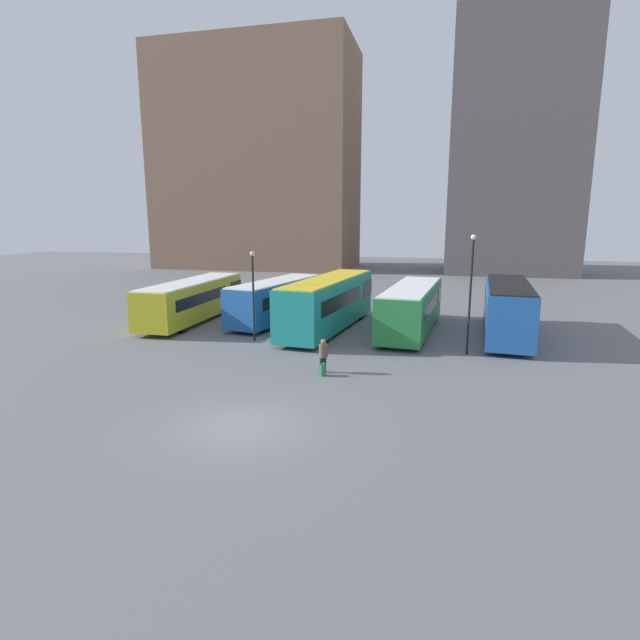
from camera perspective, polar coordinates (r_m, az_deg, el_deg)
The scene contains 12 objects.
ground_plane at distance 17.80m, azimuth -9.06°, elevation -11.87°, with size 160.00×160.00×0.00m, color slate.
building_block_left at distance 76.72m, azimuth -7.16°, elevation 17.59°, with size 28.17×14.22×30.77m.
building_block_right at distance 72.26m, azimuth 21.30°, elevation 17.71°, with size 16.15×11.89×31.74m.
bus_0 at distance 35.97m, azimuth -14.28°, elevation 2.35°, with size 2.76×11.39×2.84m.
bus_1 at distance 34.80m, azimuth -4.96°, elevation 2.38°, with size 4.10×9.92×2.88m.
bus_2 at distance 32.17m, azimuth 1.05°, elevation 2.14°, with size 3.85×12.22×3.34m.
bus_3 at distance 31.97m, azimuth 10.44°, elevation 1.49°, with size 3.49×11.00×2.93m.
bus_4 at distance 32.09m, azimuth 20.61°, elevation 1.31°, with size 3.18×10.58×3.28m.
traveler at distance 23.13m, azimuth 0.38°, elevation -3.75°, with size 0.53×0.53×1.59m.
suitcase at distance 22.82m, azimuth 0.24°, elevation -5.68°, with size 0.27×0.37×0.82m.
lamp_post_0 at distance 26.85m, azimuth 16.84°, elevation 3.75°, with size 0.28×0.28×6.26m.
lamp_post_1 at distance 29.03m, azimuth -7.64°, elevation 3.61°, with size 0.28×0.28×5.23m.
Camera 1 is at (6.56, -15.00, 6.99)m, focal length 28.00 mm.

